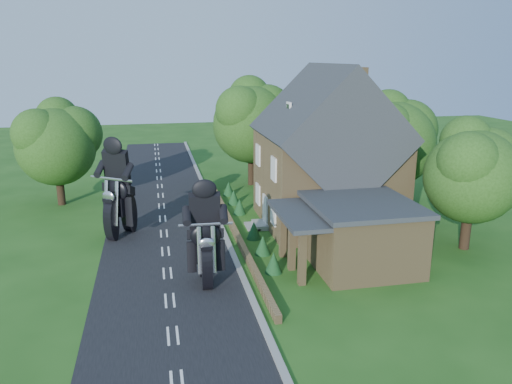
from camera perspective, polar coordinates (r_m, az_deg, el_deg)
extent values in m
plane|color=#204D15|center=(26.01, -10.09, -9.14)|extent=(120.00, 120.00, 0.00)
cube|color=black|center=(26.01, -10.09, -9.12)|extent=(7.00, 80.00, 0.02)
cube|color=gray|center=(26.29, -2.04, -8.49)|extent=(0.30, 80.00, 0.12)
cube|color=olive|center=(30.93, -2.44, -4.50)|extent=(0.30, 22.00, 0.40)
cube|color=olive|center=(32.57, 8.04, 1.52)|extent=(8.00, 8.00, 6.00)
cube|color=#282C30|center=(32.00, 8.24, 6.75)|extent=(8.48, 8.64, 8.48)
cube|color=olive|center=(32.43, 11.86, 12.38)|extent=(0.60, 0.90, 1.60)
cube|color=white|center=(31.02, 3.76, 9.40)|extent=(0.12, 0.80, 0.90)
cube|color=black|center=(31.01, 3.65, 9.40)|extent=(0.04, 0.55, 0.65)
cube|color=white|center=(31.97, 1.04, -2.21)|extent=(0.10, 1.10, 2.10)
cube|color=gray|center=(32.19, 0.44, -3.78)|extent=(0.80, 1.60, 0.30)
cube|color=gray|center=(32.11, -0.43, -3.97)|extent=(0.80, 1.60, 0.15)
cube|color=white|center=(29.77, 1.98, -2.44)|extent=(0.10, 1.10, 1.40)
cube|color=black|center=(29.76, 1.94, -2.45)|extent=(0.04, 0.92, 1.22)
cube|color=white|center=(33.88, 0.22, -0.24)|extent=(0.10, 1.10, 1.40)
cube|color=black|center=(33.88, 0.19, -0.24)|extent=(0.04, 0.92, 1.22)
cube|color=white|center=(29.06, 2.03, 2.63)|extent=(0.10, 1.10, 1.40)
cube|color=black|center=(29.06, 1.99, 2.63)|extent=(0.04, 0.92, 1.22)
cube|color=white|center=(33.26, 0.23, 4.25)|extent=(0.10, 1.10, 1.40)
cube|color=black|center=(33.26, 0.19, 4.25)|extent=(0.04, 0.92, 1.22)
cube|color=olive|center=(26.74, 11.81, -4.85)|extent=(5.00, 5.60, 3.20)
cube|color=#282C30|center=(26.21, 12.01, -1.31)|extent=(5.30, 5.94, 0.24)
cube|color=#282C30|center=(25.26, 5.50, -2.55)|extent=(2.60, 5.32, 0.22)
cube|color=olive|center=(24.01, 5.30, -7.45)|extent=(0.35, 0.35, 2.80)
cube|color=olive|center=(25.61, 4.12, -5.94)|extent=(0.35, 0.35, 2.80)
cube|color=olive|center=(27.23, 3.09, -4.61)|extent=(0.35, 0.35, 2.80)
cylinder|color=black|center=(30.82, 23.25, -3.48)|extent=(0.56, 0.56, 2.80)
sphere|color=#204513|center=(30.09, 23.80, 1.63)|extent=(5.20, 5.20, 5.20)
sphere|color=#204513|center=(31.04, 25.18, 3.34)|extent=(3.74, 3.74, 3.74)
sphere|color=#204513|center=(28.75, 23.43, 3.22)|extent=(3.22, 3.22, 3.22)
sphere|color=#204513|center=(30.65, 23.21, 5.40)|extent=(2.86, 2.86, 2.86)
cylinder|color=black|center=(37.51, 15.33, 0.58)|extent=(0.56, 0.56, 3.00)
sphere|color=#204513|center=(36.87, 15.67, 5.32)|extent=(6.00, 6.00, 6.00)
sphere|color=#204513|center=(37.89, 17.19, 6.84)|extent=(4.32, 4.32, 4.32)
sphere|color=#204513|center=(35.42, 14.95, 6.95)|extent=(3.72, 3.72, 3.72)
sphere|color=#204513|center=(37.69, 15.21, 8.79)|extent=(3.30, 3.30, 3.30)
cylinder|color=black|center=(43.17, 7.92, 3.27)|extent=(0.56, 0.56, 3.60)
sphere|color=#204513|center=(42.56, 8.11, 8.25)|extent=(7.20, 7.20, 7.20)
sphere|color=#204513|center=(43.68, 9.87, 9.78)|extent=(5.18, 5.18, 5.18)
sphere|color=#204513|center=(40.98, 7.01, 10.05)|extent=(4.46, 4.46, 4.46)
sphere|color=#204513|center=(43.72, 7.71, 11.76)|extent=(3.96, 3.96, 3.96)
cylinder|color=black|center=(42.54, -0.19, 3.10)|extent=(0.56, 0.56, 3.40)
sphere|color=#204513|center=(41.95, -0.19, 7.72)|extent=(6.40, 6.40, 6.40)
sphere|color=#204513|center=(42.76, 1.55, 9.16)|extent=(4.61, 4.61, 4.61)
sphere|color=#204513|center=(40.65, -1.48, 9.30)|extent=(3.97, 3.97, 3.97)
sphere|color=#204513|center=(42.99, -0.41, 10.91)|extent=(3.52, 3.52, 3.52)
cylinder|color=black|center=(39.42, -21.13, 0.63)|extent=(0.56, 0.56, 2.80)
sphere|color=#204513|center=(38.84, -21.54, 4.84)|extent=(5.60, 5.60, 5.60)
sphere|color=#204513|center=(39.06, -19.70, 6.31)|extent=(4.03, 4.03, 4.03)
sphere|color=#204513|center=(38.04, -23.37, 6.17)|extent=(3.47, 3.47, 3.47)
sphere|color=#204513|center=(39.65, -21.42, 7.91)|extent=(3.08, 3.08, 3.08)
cone|color=#113718|center=(25.51, 2.02, -8.06)|extent=(0.90, 0.90, 1.10)
cone|color=#113718|center=(27.76, 0.79, -6.07)|extent=(0.90, 0.90, 1.10)
cone|color=#113718|center=(30.05, -0.25, -4.37)|extent=(0.90, 0.90, 1.10)
cone|color=#113718|center=(34.72, -1.90, -1.67)|extent=(0.90, 0.90, 1.10)
cone|color=#113718|center=(37.09, -2.56, -0.57)|extent=(0.90, 0.90, 1.10)
cone|color=#113718|center=(39.47, -3.15, 0.40)|extent=(0.90, 0.90, 1.10)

